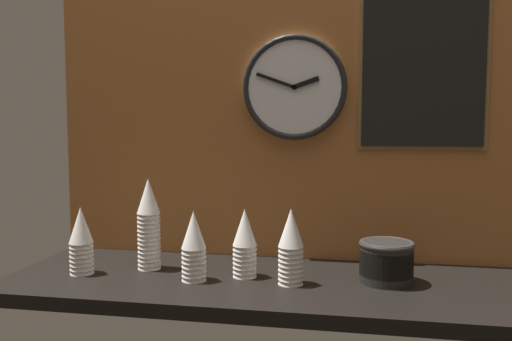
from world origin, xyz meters
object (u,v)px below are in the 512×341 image
at_px(cup_stack_far_left, 81,240).
at_px(wall_clock, 294,87).
at_px(cup_stack_center_left, 194,246).
at_px(cup_stack_left, 149,224).
at_px(cup_stack_center, 245,243).
at_px(cup_stack_center_right, 291,246).
at_px(bowl_stack_right, 386,260).
at_px(menu_board, 423,73).

height_order(cup_stack_far_left, wall_clock, wall_clock).
xyz_separation_m(cup_stack_center_left, cup_stack_left, (-0.18, 0.10, 0.04)).
bearing_deg(cup_stack_left, cup_stack_center_left, -28.77).
relative_size(cup_stack_center, cup_stack_center_right, 0.94).
relative_size(cup_stack_left, cup_stack_far_left, 1.40).
relative_size(cup_stack_center_left, bowl_stack_right, 1.29).
relative_size(cup_stack_far_left, menu_board, 0.42).
distance_m(cup_stack_left, wall_clock, 0.64).
distance_m(wall_clock, menu_board, 0.41).
relative_size(cup_stack_center_right, bowl_stack_right, 1.38).
distance_m(cup_stack_left, cup_stack_far_left, 0.21).
bearing_deg(cup_stack_center, cup_stack_left, 173.92).
bearing_deg(cup_stack_far_left, cup_stack_center_left, -0.89).
bearing_deg(cup_stack_center_right, wall_clock, 95.16).
relative_size(wall_clock, menu_board, 0.71).
distance_m(cup_stack_center, bowl_stack_right, 0.41).
bearing_deg(cup_stack_left, bowl_stack_right, -0.98).
bearing_deg(cup_stack_left, cup_stack_far_left, -153.34).
bearing_deg(cup_stack_far_left, cup_stack_center, 6.64).
bearing_deg(cup_stack_center_left, bowl_stack_right, 8.69).
height_order(cup_stack_center_left, cup_stack_center, same).
distance_m(cup_stack_center_right, wall_clock, 0.54).
relative_size(cup_stack_center_left, cup_stack_left, 0.72).
distance_m(cup_stack_left, cup_stack_center_right, 0.47).
xyz_separation_m(bowl_stack_right, menu_board, (0.11, 0.22, 0.55)).
xyz_separation_m(cup_stack_far_left, cup_stack_center_right, (0.64, 0.01, 0.01)).
relative_size(cup_stack_center_right, wall_clock, 0.63).
distance_m(cup_stack_center_left, cup_stack_center, 0.15).
xyz_separation_m(cup_stack_center_left, cup_stack_center_right, (0.28, 0.02, 0.01)).
bearing_deg(cup_stack_center_right, bowl_stack_right, 14.18).
xyz_separation_m(cup_stack_center_left, cup_stack_center, (0.14, 0.06, 0.00)).
distance_m(cup_stack_center_left, wall_clock, 0.61).
bearing_deg(cup_stack_center, cup_stack_center_left, -155.40).
distance_m(cup_stack_center_left, cup_stack_left, 0.20).
bearing_deg(menu_board, cup_stack_center, -154.90).
xyz_separation_m(cup_stack_far_left, cup_stack_center, (0.49, 0.06, 0.00)).
xyz_separation_m(cup_stack_center_left, bowl_stack_right, (0.55, 0.08, -0.04)).
bearing_deg(wall_clock, cup_stack_far_left, -154.36).
height_order(cup_stack_center, bowl_stack_right, cup_stack_center).
distance_m(cup_stack_left, bowl_stack_right, 0.73).
xyz_separation_m(cup_stack_left, bowl_stack_right, (0.73, -0.01, -0.08)).
xyz_separation_m(wall_clock, menu_board, (0.41, 0.01, 0.04)).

